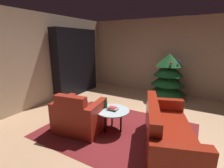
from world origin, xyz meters
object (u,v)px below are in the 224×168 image
Objects in this scene: bookshelf_unit at (78,62)px; book_stack_on_table at (113,108)px; decorated_tree at (168,76)px; couch_red at (166,135)px; armchair_red at (79,117)px; bottle_on_table at (106,104)px; coffee_table at (113,112)px.

book_stack_on_table is (2.31, -1.72, -0.62)m from bookshelf_unit.
decorated_tree is (2.89, 0.84, -0.37)m from bookshelf_unit.
couch_red is at bearing -7.16° from book_stack_on_table.
armchair_red is 0.72m from book_stack_on_table.
bottle_on_table is (-0.18, 0.02, 0.06)m from book_stack_on_table.
bookshelf_unit is at bearing 141.58° from bottle_on_table.
decorated_tree reaches higher than armchair_red.
bottle_on_table is (2.14, -1.69, -0.56)m from bookshelf_unit.
armchair_red is 4.64× the size of bottle_on_table.
armchair_red reaches higher than book_stack_on_table.
couch_red reaches higher than book_stack_on_table.
book_stack_on_table is at bearing 172.84° from couch_red.
bottle_on_table is at bearing 40.61° from armchair_red.
bookshelf_unit is at bearing -163.70° from decorated_tree.
bookshelf_unit is at bearing 143.33° from coffee_table.
armchair_red is 1.51× the size of coffee_table.
bookshelf_unit reaches higher than decorated_tree.
bookshelf_unit is 2.79m from armchair_red.
bottle_on_table is at bearing 169.73° from coffee_table.
book_stack_on_table is 0.15× the size of decorated_tree.
coffee_table is 0.07m from book_stack_on_table.
bookshelf_unit reaches higher than armchair_red.
decorated_tree is (-0.54, 2.70, 0.43)m from couch_red.
decorated_tree reaches higher than bottle_on_table.
coffee_table is 3.08× the size of bottle_on_table.
bookshelf_unit reaches higher than couch_red.
couch_red is 1.12m from coffee_table.
bookshelf_unit is 3.98m from couch_red.
bookshelf_unit is at bearing 151.52° from couch_red.
bookshelf_unit is 3.03m from decorated_tree.
couch_red is at bearing -78.76° from decorated_tree.
book_stack_on_table is at bearing 29.66° from armchair_red.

